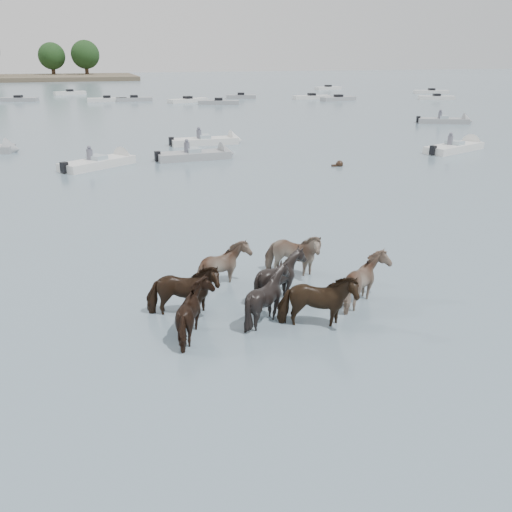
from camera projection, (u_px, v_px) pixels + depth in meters
name	position (u px, v px, depth m)	size (l,w,h in m)	color
ground	(347.00, 332.00, 13.67)	(400.00, 400.00, 0.00)	slate
pony_herd	(270.00, 287.00, 14.87)	(6.87, 5.13, 1.65)	black
swimming_pony	(339.00, 164.00, 33.74)	(0.72, 0.44, 0.44)	black
motorboat_a	(107.00, 162.00, 33.93)	(5.05, 4.29, 1.92)	silver
motorboat_b	(205.00, 155.00, 36.11)	(5.31, 1.90, 1.92)	gray
motorboat_c	(214.00, 141.00, 41.92)	(5.60, 1.63, 1.92)	silver
motorboat_d	(460.00, 147.00, 39.29)	(5.86, 3.68, 1.92)	silver
motorboat_e	(451.00, 121.00, 54.27)	(5.41, 3.55, 1.92)	gray
distant_flotilla	(127.00, 98.00, 80.94)	(105.79, 30.02, 0.93)	silver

